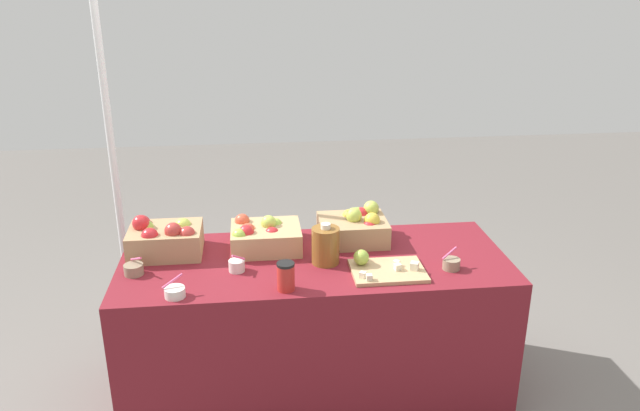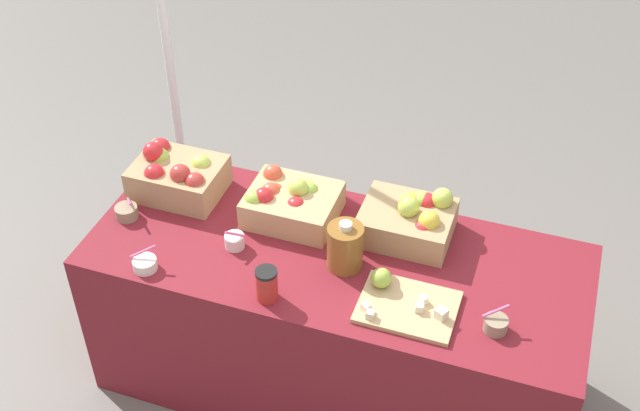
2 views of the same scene
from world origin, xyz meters
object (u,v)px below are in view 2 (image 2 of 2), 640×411
object	(u,v)px
tent_pole	(166,37)
apple_crate_right	(411,219)
sample_bowl_mid	(496,324)
sample_bowl_near	(235,241)
sample_bowl_far	(127,212)
cider_jug	(345,247)
sample_bowl_extra	(145,264)
apple_crate_middle	(290,202)
cutting_board_front	(403,301)
apple_crate_left	(177,175)
coffee_cup	(267,285)

from	to	relation	value
tent_pole	apple_crate_right	bearing A→B (deg)	-23.55
sample_bowl_mid	tent_pole	size ratio (longest dim) A/B	0.05
sample_bowl_near	sample_bowl_far	world-z (taller)	sample_bowl_near
apple_crate_right	tent_pole	xyz separation A→B (m)	(-1.31, 0.57, 0.26)
sample_bowl_far	cider_jug	xyz separation A→B (m)	(0.90, 0.02, 0.06)
sample_bowl_extra	tent_pole	world-z (taller)	tent_pole
sample_bowl_mid	tent_pole	xyz separation A→B (m)	(-1.71, 0.95, 0.31)
apple_crate_middle	apple_crate_right	xyz separation A→B (m)	(0.48, 0.05, 0.01)
cutting_board_front	cider_jug	size ratio (longest dim) A/B	1.69
apple_crate_middle	sample_bowl_far	bearing A→B (deg)	-159.94
apple_crate_middle	apple_crate_left	bearing A→B (deg)	-179.35
apple_crate_middle	sample_bowl_near	world-z (taller)	apple_crate_middle
cutting_board_front	tent_pole	size ratio (longest dim) A/B	0.16
sample_bowl_far	coffee_cup	xyz separation A→B (m)	(0.69, -0.23, 0.04)
cider_jug	tent_pole	xyz separation A→B (m)	(-1.12, 0.82, 0.25)
coffee_cup	sample_bowl_far	bearing A→B (deg)	161.74
cutting_board_front	sample_bowl_mid	xyz separation A→B (m)	(0.33, -0.01, 0.01)
sample_bowl_extra	coffee_cup	bearing A→B (deg)	1.15
cutting_board_front	sample_bowl_far	world-z (taller)	sample_bowl_far
apple_crate_right	sample_bowl_mid	size ratio (longest dim) A/B	3.52
apple_crate_left	sample_bowl_extra	bearing A→B (deg)	-78.57
coffee_cup	cider_jug	bearing A→B (deg)	50.56
apple_crate_left	apple_crate_middle	bearing A→B (deg)	0.65
cutting_board_front	tent_pole	xyz separation A→B (m)	(-1.38, 0.95, 0.32)
sample_bowl_mid	cider_jug	xyz separation A→B (m)	(-0.58, 0.14, 0.06)
sample_bowl_near	sample_bowl_mid	bearing A→B (deg)	-5.33
apple_crate_right	sample_bowl_mid	distance (m)	0.55
apple_crate_right	sample_bowl_mid	xyz separation A→B (m)	(0.40, -0.38, -0.05)
tent_pole	sample_bowl_near	bearing A→B (deg)	-50.92
sample_bowl_near	tent_pole	distance (m)	1.15
apple_crate_right	sample_bowl_mid	world-z (taller)	apple_crate_right
apple_crate_right	sample_bowl_extra	distance (m)	1.01
sample_bowl_far	tent_pole	xyz separation A→B (m)	(-0.22, 0.84, 0.31)
apple_crate_right	cutting_board_front	world-z (taller)	apple_crate_right
cutting_board_front	sample_bowl_near	distance (m)	0.69
sample_bowl_extra	coffee_cup	distance (m)	0.49
sample_bowl_far	apple_crate_middle	bearing A→B (deg)	20.06
apple_crate_left	sample_bowl_extra	world-z (taller)	apple_crate_left
apple_crate_left	apple_crate_middle	distance (m)	0.49
tent_pole	coffee_cup	bearing A→B (deg)	-49.38
cider_jug	sample_bowl_near	bearing A→B (deg)	-174.29
apple_crate_right	coffee_cup	bearing A→B (deg)	-128.24
cutting_board_front	cider_jug	xyz separation A→B (m)	(-0.26, 0.13, 0.07)
tent_pole	cider_jug	bearing A→B (deg)	-35.98
sample_bowl_mid	coffee_cup	bearing A→B (deg)	-171.70
apple_crate_left	coffee_cup	xyz separation A→B (m)	(0.58, -0.45, -0.02)
apple_crate_right	cider_jug	size ratio (longest dim) A/B	1.71
sample_bowl_mid	apple_crate_middle	bearing A→B (deg)	158.96
tent_pole	apple_crate_left	bearing A→B (deg)	-61.27
apple_crate_right	coffee_cup	distance (m)	0.63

